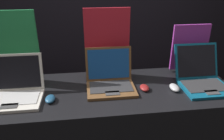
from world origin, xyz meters
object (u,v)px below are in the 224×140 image
Objects in this scene: promo_stand_middle at (107,45)px; mouse_back at (174,88)px; promo_stand_front at (18,50)px; laptop_middle at (110,79)px; mouse_middle at (144,88)px; promo_stand_back at (189,50)px; laptop_back at (202,77)px; mouse_front at (50,99)px; laptop_front at (14,89)px.

promo_stand_middle is 0.58m from mouse_back.
mouse_back is (1.08, -0.27, -0.24)m from promo_stand_front.
laptop_middle is at bearing 166.60° from mouse_back.
mouse_middle is 0.24× the size of promo_stand_back.
laptop_back is (1.31, -0.22, -0.19)m from promo_stand_front.
promo_stand_front is 1.58× the size of laptop_middle.
promo_stand_middle is at bearing -179.55° from promo_stand_back.
laptop_middle is (0.41, 0.14, 0.05)m from mouse_front.
mouse_front is at bearing -177.45° from mouse_back.
promo_stand_middle reaches higher than mouse_middle.
mouse_front is 0.57m from promo_stand_middle.
promo_stand_front is at bearing 164.62° from mouse_middle.
laptop_front is 0.68× the size of promo_stand_front.
laptop_back is (0.67, -0.05, 0.00)m from laptop_middle.
mouse_front is 0.25× the size of promo_stand_back.
mouse_front is at bearing -141.01° from promo_stand_middle.
promo_stand_front reaches higher than mouse_front.
promo_stand_middle is (0.00, 0.19, 0.19)m from laptop_middle.
promo_stand_middle reaches higher than mouse_back.
promo_stand_front is 1.14m from mouse_back.
mouse_back is 0.28× the size of promo_stand_back.
mouse_back is at bearing -127.01° from promo_stand_back.
laptop_back reaches higher than mouse_middle.
mouse_front is 0.64m from mouse_middle.
mouse_front is 0.29× the size of laptop_middle.
mouse_back is at bearing -13.94° from promo_stand_front.
laptop_back reaches higher than laptop_middle.
mouse_back is at bearing -7.71° from mouse_middle.
promo_stand_front is (-0.24, 0.31, 0.24)m from mouse_front.
promo_stand_back reaches higher than laptop_middle.
laptop_back reaches higher than mouse_back.
laptop_back is at bearing -90.00° from promo_stand_back.
promo_stand_front is at bearing 170.52° from laptop_back.
laptop_middle is 0.63× the size of promo_stand_middle.
promo_stand_middle is at bearing 38.99° from mouse_front.
mouse_middle is 0.21m from mouse_back.
promo_stand_back is (0.67, 0.01, -0.07)m from promo_stand_middle.
laptop_middle reaches higher than mouse_front.
mouse_middle is at bearing -18.26° from laptop_middle.
mouse_front is 1.14m from promo_stand_back.
laptop_middle is 0.89× the size of laptop_back.
promo_stand_front and promo_stand_middle have the same top height.
mouse_back reaches higher than mouse_front.
mouse_front is 0.85m from mouse_back.
promo_stand_front reaches higher than promo_stand_back.
mouse_middle is (0.88, -0.01, -0.05)m from laptop_front.
mouse_middle is at bearing 172.29° from mouse_back.
mouse_middle is 0.18× the size of promo_stand_middle.
promo_stand_middle is at bearing 146.75° from mouse_back.
promo_stand_front reaches higher than mouse_middle.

